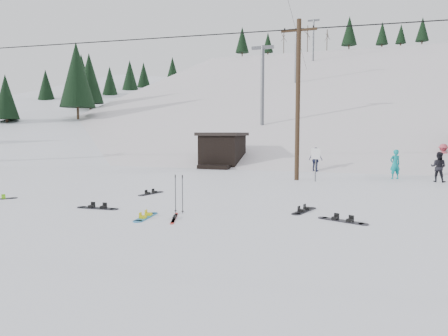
% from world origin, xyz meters
% --- Properties ---
extents(ground, '(200.00, 200.00, 0.00)m').
position_xyz_m(ground, '(0.00, 0.00, 0.00)').
color(ground, white).
rests_on(ground, ground).
extents(ski_slope, '(60.00, 85.24, 65.97)m').
position_xyz_m(ski_slope, '(0.00, 55.00, -12.00)').
color(ski_slope, silver).
rests_on(ski_slope, ground).
extents(ridge_left, '(47.54, 95.03, 58.38)m').
position_xyz_m(ridge_left, '(-36.00, 48.00, -11.00)').
color(ridge_left, white).
rests_on(ridge_left, ground).
extents(treeline_left, '(20.00, 64.00, 10.00)m').
position_xyz_m(treeline_left, '(-34.00, 40.00, 0.00)').
color(treeline_left, black).
rests_on(treeline_left, ground).
extents(treeline_crest, '(50.00, 6.00, 10.00)m').
position_xyz_m(treeline_crest, '(0.00, 86.00, 0.00)').
color(treeline_crest, black).
rests_on(treeline_crest, ski_slope).
extents(utility_pole, '(2.00, 0.26, 9.00)m').
position_xyz_m(utility_pole, '(2.00, 14.00, 4.68)').
color(utility_pole, '#3A2819').
rests_on(utility_pole, ground).
extents(trail_sign, '(0.50, 0.09, 1.85)m').
position_xyz_m(trail_sign, '(3.10, 13.58, 1.27)').
color(trail_sign, '#595B60').
rests_on(trail_sign, ground).
extents(lift_hut, '(3.40, 4.10, 2.75)m').
position_xyz_m(lift_hut, '(-5.00, 20.94, 1.36)').
color(lift_hut, black).
rests_on(lift_hut, ground).
extents(lift_tower_near, '(2.20, 0.36, 8.00)m').
position_xyz_m(lift_tower_near, '(-4.00, 30.00, 7.86)').
color(lift_tower_near, '#595B60').
rests_on(lift_tower_near, ski_slope).
extents(lift_tower_mid, '(2.20, 0.36, 8.00)m').
position_xyz_m(lift_tower_mid, '(-4.00, 50.00, 14.36)').
color(lift_tower_mid, '#595B60').
rests_on(lift_tower_mid, ski_slope).
extents(lift_tower_far, '(2.20, 0.36, 8.00)m').
position_xyz_m(lift_tower_far, '(-4.00, 70.00, 20.86)').
color(lift_tower_far, '#595B60').
rests_on(lift_tower_far, ski_slope).
extents(hero_snowboard, '(0.46, 1.54, 0.11)m').
position_xyz_m(hero_snowboard, '(-0.89, 2.09, 0.03)').
color(hero_snowboard, '#1C79B7').
rests_on(hero_snowboard, ground).
extents(hero_skis, '(0.66, 1.56, 0.08)m').
position_xyz_m(hero_skis, '(0.05, 2.23, 0.02)').
color(hero_skis, '#AC1911').
rests_on(hero_skis, ground).
extents(ski_poles, '(0.35, 0.09, 1.28)m').
position_xyz_m(ski_poles, '(-0.21, 3.11, 0.66)').
color(ski_poles, black).
rests_on(ski_poles, ground).
extents(board_scatter_a, '(1.64, 0.37, 0.12)m').
position_xyz_m(board_scatter_a, '(-3.29, 2.85, 0.03)').
color(board_scatter_a, black).
rests_on(board_scatter_a, ground).
extents(board_scatter_b, '(0.55, 1.51, 0.11)m').
position_xyz_m(board_scatter_b, '(-3.23, 6.54, 0.03)').
color(board_scatter_b, black).
rests_on(board_scatter_b, ground).
extents(board_scatter_d, '(1.51, 0.81, 0.11)m').
position_xyz_m(board_scatter_d, '(5.04, 3.56, 0.03)').
color(board_scatter_d, black).
rests_on(board_scatter_d, ground).
extents(board_scatter_f, '(0.66, 1.58, 0.11)m').
position_xyz_m(board_scatter_f, '(3.72, 4.76, 0.03)').
color(board_scatter_f, black).
rests_on(board_scatter_f, ground).
extents(skier_teal, '(0.75, 0.65, 1.73)m').
position_xyz_m(skier_teal, '(7.36, 16.44, 0.86)').
color(skier_teal, '#0D888A').
rests_on(skier_teal, ground).
extents(skier_dark, '(0.98, 0.88, 1.66)m').
position_xyz_m(skier_dark, '(9.50, 15.60, 0.83)').
color(skier_dark, black).
rests_on(skier_dark, ground).
extents(skier_pink, '(1.36, 0.95, 1.92)m').
position_xyz_m(skier_pink, '(10.97, 23.17, 0.96)').
color(skier_pink, '#C24453').
rests_on(skier_pink, ground).
extents(skier_navy, '(1.08, 0.76, 1.71)m').
position_xyz_m(skier_navy, '(2.48, 19.30, 0.85)').
color(skier_navy, '#1A1F42').
rests_on(skier_navy, ground).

